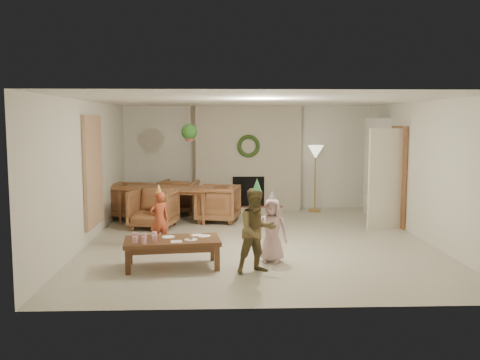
{
  "coord_description": "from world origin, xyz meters",
  "views": [
    {
      "loc": [
        -0.66,
        -9.38,
        2.16
      ],
      "look_at": [
        -0.3,
        0.4,
        1.05
      ],
      "focal_mm": 39.58,
      "sensor_mm": 36.0,
      "label": 1
    }
  ],
  "objects_px": {
    "child_plaid": "(257,231)",
    "coffee_table_top": "(172,241)",
    "dining_table": "(168,204)",
    "dining_chair_near": "(153,209)",
    "child_red": "(159,219)",
    "dining_chair_right": "(218,203)",
    "dining_chair_left": "(129,201)",
    "child_pink": "(272,230)",
    "dining_chair_far": "(180,196)"
  },
  "relations": [
    {
      "from": "dining_table",
      "to": "child_plaid",
      "type": "bearing_deg",
      "value": -55.12
    },
    {
      "from": "dining_chair_right",
      "to": "child_pink",
      "type": "xyz_separation_m",
      "value": [
        0.85,
        -3.25,
        0.1
      ]
    },
    {
      "from": "dining_table",
      "to": "coffee_table_top",
      "type": "bearing_deg",
      "value": -70.77
    },
    {
      "from": "coffee_table_top",
      "to": "dining_table",
      "type": "bearing_deg",
      "value": 89.83
    },
    {
      "from": "dining_chair_left",
      "to": "child_pink",
      "type": "xyz_separation_m",
      "value": [
        2.8,
        -3.68,
        0.1
      ]
    },
    {
      "from": "dining_table",
      "to": "coffee_table_top",
      "type": "distance_m",
      "value": 3.77
    },
    {
      "from": "dining_chair_near",
      "to": "dining_chair_far",
      "type": "relative_size",
      "value": 1.0
    },
    {
      "from": "child_plaid",
      "to": "child_pink",
      "type": "bearing_deg",
      "value": 43.58
    },
    {
      "from": "child_plaid",
      "to": "dining_chair_far",
      "type": "bearing_deg",
      "value": 86.06
    },
    {
      "from": "dining_table",
      "to": "dining_chair_far",
      "type": "distance_m",
      "value": 0.89
    },
    {
      "from": "child_pink",
      "to": "dining_chair_far",
      "type": "bearing_deg",
      "value": 126.08
    },
    {
      "from": "dining_chair_left",
      "to": "dining_chair_right",
      "type": "height_order",
      "value": "same"
    },
    {
      "from": "child_red",
      "to": "child_plaid",
      "type": "height_order",
      "value": "child_plaid"
    },
    {
      "from": "dining_chair_far",
      "to": "child_red",
      "type": "height_order",
      "value": "child_red"
    },
    {
      "from": "child_red",
      "to": "child_plaid",
      "type": "xyz_separation_m",
      "value": [
        1.56,
        -1.58,
        0.13
      ]
    },
    {
      "from": "dining_chair_near",
      "to": "dining_table",
      "type": "bearing_deg",
      "value": 90.0
    },
    {
      "from": "child_plaid",
      "to": "coffee_table_top",
      "type": "bearing_deg",
      "value": 145.33
    },
    {
      "from": "dining_table",
      "to": "dining_chair_right",
      "type": "height_order",
      "value": "dining_chair_right"
    },
    {
      "from": "dining_table",
      "to": "dining_chair_left",
      "type": "xyz_separation_m",
      "value": [
        -0.87,
        0.19,
        0.04
      ]
    },
    {
      "from": "child_plaid",
      "to": "child_pink",
      "type": "xyz_separation_m",
      "value": [
        0.27,
        0.56,
        -0.11
      ]
    },
    {
      "from": "dining_chair_right",
      "to": "child_red",
      "type": "xyz_separation_m",
      "value": [
        -0.98,
        -2.23,
        0.09
      ]
    },
    {
      "from": "dining_table",
      "to": "coffee_table_top",
      "type": "xyz_separation_m",
      "value": [
        0.44,
        -3.74,
        0.04
      ]
    },
    {
      "from": "coffee_table_top",
      "to": "child_pink",
      "type": "height_order",
      "value": "child_pink"
    },
    {
      "from": "dining_chair_far",
      "to": "child_red",
      "type": "xyz_separation_m",
      "value": [
        -0.09,
        -3.34,
        0.09
      ]
    },
    {
      "from": "dining_chair_far",
      "to": "child_red",
      "type": "bearing_deg",
      "value": 101.02
    },
    {
      "from": "dining_table",
      "to": "child_plaid",
      "type": "height_order",
      "value": "child_plaid"
    },
    {
      "from": "coffee_table_top",
      "to": "child_pink",
      "type": "relative_size",
      "value": 1.41
    },
    {
      "from": "dining_chair_near",
      "to": "child_red",
      "type": "xyz_separation_m",
      "value": [
        0.3,
        -1.6,
        0.09
      ]
    },
    {
      "from": "dining_chair_left",
      "to": "child_red",
      "type": "height_order",
      "value": "child_red"
    },
    {
      "from": "dining_chair_left",
      "to": "coffee_table_top",
      "type": "distance_m",
      "value": 4.15
    },
    {
      "from": "coffee_table_top",
      "to": "child_red",
      "type": "bearing_deg",
      "value": 97.89
    },
    {
      "from": "dining_table",
      "to": "dining_chair_left",
      "type": "bearing_deg",
      "value": 180.0
    },
    {
      "from": "dining_chair_left",
      "to": "child_plaid",
      "type": "distance_m",
      "value": 4.94
    },
    {
      "from": "child_red",
      "to": "child_pink",
      "type": "relative_size",
      "value": 0.98
    },
    {
      "from": "dining_table",
      "to": "dining_chair_near",
      "type": "distance_m",
      "value": 0.89
    },
    {
      "from": "dining_chair_left",
      "to": "child_red",
      "type": "relative_size",
      "value": 0.9
    },
    {
      "from": "child_pink",
      "to": "dining_chair_left",
      "type": "bearing_deg",
      "value": 141.6
    },
    {
      "from": "dining_table",
      "to": "dining_chair_left",
      "type": "distance_m",
      "value": 0.89
    },
    {
      "from": "dining_chair_near",
      "to": "child_pink",
      "type": "bearing_deg",
      "value": -38.39
    },
    {
      "from": "child_red",
      "to": "dining_chair_right",
      "type": "bearing_deg",
      "value": -142.5
    },
    {
      "from": "dining_chair_near",
      "to": "dining_chair_left",
      "type": "height_order",
      "value": "same"
    },
    {
      "from": "dining_chair_right",
      "to": "child_pink",
      "type": "bearing_deg",
      "value": 27.14
    },
    {
      "from": "dining_chair_left",
      "to": "coffee_table_top",
      "type": "xyz_separation_m",
      "value": [
        1.31,
        -3.93,
        0.0
      ]
    },
    {
      "from": "dining_chair_left",
      "to": "dining_chair_near",
      "type": "bearing_deg",
      "value": -135.0
    },
    {
      "from": "dining_chair_far",
      "to": "child_pink",
      "type": "bearing_deg",
      "value": 124.3
    },
    {
      "from": "dining_chair_far",
      "to": "child_plaid",
      "type": "xyz_separation_m",
      "value": [
        1.47,
        -4.92,
        0.21
      ]
    },
    {
      "from": "dining_chair_left",
      "to": "child_pink",
      "type": "bearing_deg",
      "value": -130.19
    },
    {
      "from": "dining_chair_far",
      "to": "child_red",
      "type": "relative_size",
      "value": 0.9
    },
    {
      "from": "dining_chair_left",
      "to": "child_plaid",
      "type": "height_order",
      "value": "child_plaid"
    },
    {
      "from": "dining_chair_far",
      "to": "child_plaid",
      "type": "bearing_deg",
      "value": 119.18
    }
  ]
}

